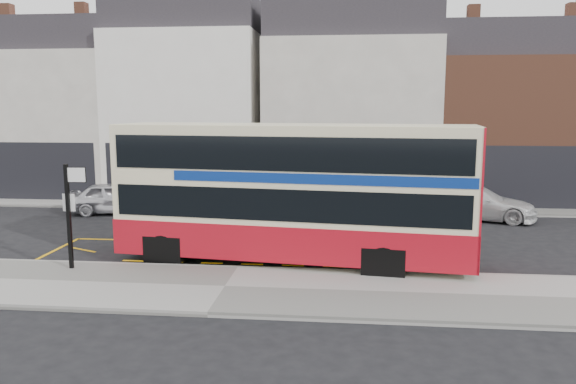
# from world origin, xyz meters

# --- Properties ---
(ground) EXTENTS (120.00, 120.00, 0.00)m
(ground) POSITION_xyz_m (0.00, 0.00, 0.00)
(ground) COLOR black
(ground) RESTS_ON ground
(pavement) EXTENTS (40.00, 4.00, 0.15)m
(pavement) POSITION_xyz_m (0.00, -2.30, 0.07)
(pavement) COLOR #97958F
(pavement) RESTS_ON ground
(kerb) EXTENTS (40.00, 0.15, 0.15)m
(kerb) POSITION_xyz_m (0.00, -0.38, 0.07)
(kerb) COLOR gray
(kerb) RESTS_ON ground
(far_pavement) EXTENTS (50.00, 3.00, 0.15)m
(far_pavement) POSITION_xyz_m (0.00, 11.00, 0.07)
(far_pavement) COLOR #97958F
(far_pavement) RESTS_ON ground
(road_markings) EXTENTS (14.00, 3.40, 0.01)m
(road_markings) POSITION_xyz_m (0.00, 1.60, 0.01)
(road_markings) COLOR #F2AB0C
(road_markings) RESTS_ON ground
(terrace_far_left) EXTENTS (8.00, 8.01, 10.80)m
(terrace_far_left) POSITION_xyz_m (-13.50, 14.99, 4.82)
(terrace_far_left) COLOR silver
(terrace_far_left) RESTS_ON ground
(terrace_left) EXTENTS (8.00, 8.01, 11.80)m
(terrace_left) POSITION_xyz_m (-5.50, 14.99, 5.32)
(terrace_left) COLOR white
(terrace_left) RESTS_ON ground
(terrace_green_shop) EXTENTS (9.00, 8.01, 11.30)m
(terrace_green_shop) POSITION_xyz_m (3.50, 14.99, 5.07)
(terrace_green_shop) COLOR silver
(terrace_green_shop) RESTS_ON ground
(terrace_right) EXTENTS (9.00, 8.01, 10.30)m
(terrace_right) POSITION_xyz_m (12.50, 14.99, 4.57)
(terrace_right) COLOR brown
(terrace_right) RESTS_ON ground
(double_decker_bus) EXTENTS (11.59, 3.89, 4.54)m
(double_decker_bus) POSITION_xyz_m (1.66, 0.64, 2.39)
(double_decker_bus) COLOR beige
(double_decker_bus) RESTS_ON ground
(bus_stop_post) EXTENTS (0.81, 0.14, 3.23)m
(bus_stop_post) POSITION_xyz_m (-5.03, -1.06, 2.08)
(bus_stop_post) COLOR black
(bus_stop_post) RESTS_ON pavement
(car_silver) EXTENTS (4.71, 2.52, 1.52)m
(car_silver) POSITION_xyz_m (-7.58, 8.31, 0.76)
(car_silver) COLOR silver
(car_silver) RESTS_ON ground
(car_grey) EXTENTS (3.93, 2.05, 1.23)m
(car_grey) POSITION_xyz_m (-2.63, 8.99, 0.62)
(car_grey) COLOR #38393F
(car_grey) RESTS_ON ground
(car_white) EXTENTS (5.59, 3.55, 1.51)m
(car_white) POSITION_xyz_m (9.23, 8.79, 0.75)
(car_white) COLOR silver
(car_white) RESTS_ON ground
(street_tree_right) EXTENTS (2.25, 2.25, 4.86)m
(street_tree_right) POSITION_xyz_m (7.21, 11.59, 3.31)
(street_tree_right) COLOR #302015
(street_tree_right) RESTS_ON ground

